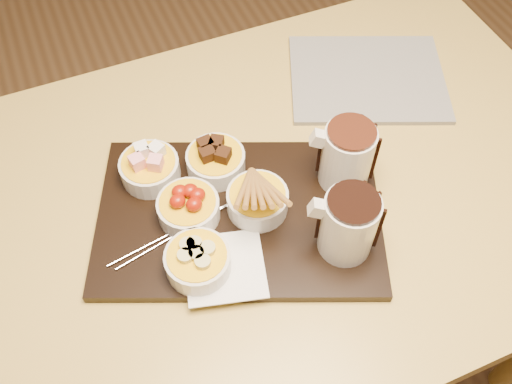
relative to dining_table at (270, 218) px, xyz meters
name	(u,v)px	position (x,y,z in m)	size (l,w,h in m)	color
ground	(265,343)	(0.00, 0.00, -0.65)	(5.00, 5.00, 0.00)	brown
dining_table	(270,218)	(0.00, 0.00, 0.00)	(1.20, 0.80, 0.75)	gold
serving_board	(239,216)	(-0.08, -0.04, 0.11)	(0.46, 0.30, 0.02)	black
napkin	(225,267)	(-0.13, -0.12, 0.12)	(0.12, 0.12, 0.00)	white
bowl_marshmallows	(150,169)	(-0.18, 0.09, 0.14)	(0.10, 0.10, 0.04)	beige
bowl_cake	(216,162)	(-0.08, 0.06, 0.14)	(0.10, 0.10, 0.04)	beige
bowl_strawberries	(189,209)	(-0.15, -0.01, 0.14)	(0.10, 0.10, 0.04)	beige
bowl_biscotti	(257,201)	(-0.04, -0.04, 0.14)	(0.10, 0.10, 0.04)	beige
bowl_bananas	(198,262)	(-0.17, -0.11, 0.14)	(0.10, 0.10, 0.04)	beige
pitcher_dark_chocolate	(348,225)	(0.05, -0.16, 0.17)	(0.08, 0.08, 0.12)	silver
pitcher_milk_chocolate	(347,157)	(0.11, -0.04, 0.17)	(0.08, 0.08, 0.12)	silver
fondue_skewers	(182,227)	(-0.17, -0.03, 0.12)	(0.26, 0.03, 0.01)	silver
newspaper	(367,78)	(0.28, 0.17, 0.10)	(0.30, 0.24, 0.01)	beige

